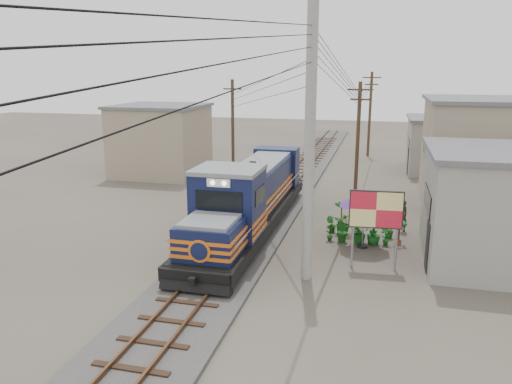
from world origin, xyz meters
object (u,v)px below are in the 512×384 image
(locomotive, at_px, (250,200))
(market_umbrella, at_px, (365,200))
(vendor, at_px, (402,216))
(billboard, at_px, (376,212))

(locomotive, relative_size, market_umbrella, 5.20)
(locomotive, xyz_separation_m, vendor, (7.16, 1.87, -0.84))
(billboard, bearing_deg, market_umbrella, 98.66)
(locomotive, distance_m, vendor, 7.45)
(locomotive, bearing_deg, billboard, -28.15)
(locomotive, xyz_separation_m, billboard, (5.94, -3.18, 0.72))
(billboard, distance_m, market_umbrella, 2.40)
(vendor, bearing_deg, billboard, 45.45)
(locomotive, height_order, vendor, locomotive)
(billboard, bearing_deg, vendor, 72.42)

